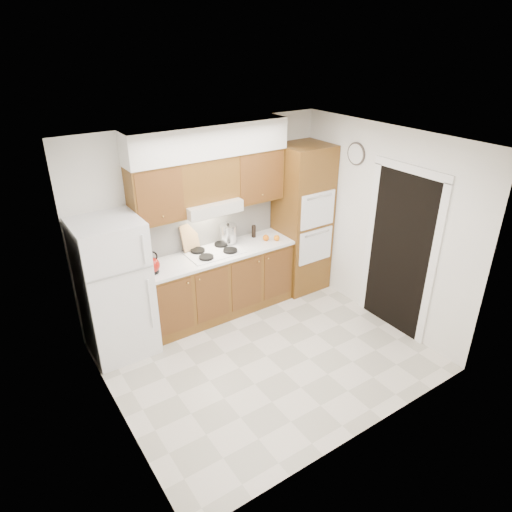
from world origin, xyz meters
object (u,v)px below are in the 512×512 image
(fridge, at_px, (115,289))
(kettle, at_px, (152,265))
(stock_pot, at_px, (228,234))
(oven_cabinet, at_px, (302,219))

(fridge, relative_size, kettle, 8.98)
(kettle, height_order, stock_pot, stock_pot)
(oven_cabinet, distance_m, kettle, 2.37)
(stock_pot, bearing_deg, oven_cabinet, -8.19)
(fridge, bearing_deg, kettle, -3.23)
(oven_cabinet, distance_m, stock_pot, 1.17)
(kettle, bearing_deg, fridge, -176.85)
(oven_cabinet, relative_size, stock_pot, 9.24)
(fridge, distance_m, oven_cabinet, 2.86)
(fridge, height_order, oven_cabinet, oven_cabinet)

